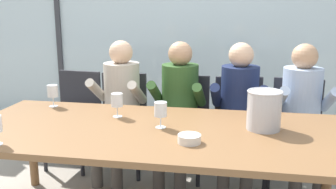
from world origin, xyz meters
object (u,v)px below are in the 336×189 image
at_px(dining_table, 159,137).
at_px(person_navy_polo, 239,105).
at_px(person_pale_blue_shirt, 303,108).
at_px(wine_glass_by_left_taster, 161,110).
at_px(chair_left_of_center, 123,114).
at_px(person_olive_shirt, 178,102).
at_px(chair_center, 184,117).
at_px(chair_right_of_center, 239,120).
at_px(ice_bucket_primary, 264,110).
at_px(chair_near_curtain, 76,111).
at_px(person_beige_jumper, 119,99).
at_px(tasting_bowl, 189,139).
at_px(wine_glass_near_bucket, 53,91).
at_px(wine_glass_by_right_taster, 117,101).
at_px(chair_near_window_right, 296,123).

relative_size(dining_table, person_navy_polo, 2.13).
bearing_deg(person_pale_blue_shirt, dining_table, -145.59).
relative_size(person_navy_polo, wine_glass_by_left_taster, 6.95).
relative_size(chair_left_of_center, person_olive_shirt, 0.74).
relative_size(chair_center, chair_right_of_center, 1.00).
relative_size(person_pale_blue_shirt, ice_bucket_primary, 4.69).
bearing_deg(chair_center, chair_right_of_center, 4.25).
bearing_deg(chair_near_curtain, person_beige_jumper, -13.45).
distance_m(ice_bucket_primary, tasting_bowl, 0.57).
xyz_separation_m(dining_table, tasting_bowl, (0.23, -0.22, 0.08)).
height_order(wine_glass_by_left_taster, wine_glass_near_bucket, same).
distance_m(chair_left_of_center, ice_bucket_primary, 1.50).
distance_m(person_beige_jumper, person_olive_shirt, 0.53).
distance_m(person_pale_blue_shirt, wine_glass_near_bucket, 2.02).
height_order(chair_right_of_center, person_beige_jumper, person_beige_jumper).
xyz_separation_m(chair_center, tasting_bowl, (0.19, -1.18, 0.23)).
relative_size(chair_right_of_center, wine_glass_by_right_taster, 5.11).
bearing_deg(person_navy_polo, ice_bucket_primary, -75.81).
bearing_deg(wine_glass_near_bucket, wine_glass_by_left_taster, -21.59).
distance_m(person_olive_shirt, tasting_bowl, 1.07).
distance_m(person_olive_shirt, person_navy_polo, 0.52).
relative_size(chair_near_curtain, chair_center, 1.00).
xyz_separation_m(person_olive_shirt, wine_glass_by_right_taster, (-0.35, -0.61, 0.15)).
relative_size(person_navy_polo, ice_bucket_primary, 4.69).
height_order(chair_near_window_right, ice_bucket_primary, ice_bucket_primary).
xyz_separation_m(tasting_bowl, wine_glass_by_right_taster, (-0.58, 0.44, 0.09)).
distance_m(person_navy_polo, wine_glass_near_bucket, 1.53).
bearing_deg(chair_near_curtain, chair_near_window_right, 4.13).
bearing_deg(chair_near_curtain, person_navy_polo, -1.08).
distance_m(chair_near_curtain, chair_left_of_center, 0.48).
height_order(person_beige_jumper, wine_glass_near_bucket, person_beige_jumper).
height_order(person_beige_jumper, person_navy_polo, same).
distance_m(person_olive_shirt, person_pale_blue_shirt, 1.03).
xyz_separation_m(ice_bucket_primary, wine_glass_near_bucket, (-1.61, 0.28, -0.01)).
distance_m(chair_right_of_center, wine_glass_by_left_taster, 1.11).
bearing_deg(chair_center, person_beige_jumper, -161.39).
distance_m(person_pale_blue_shirt, ice_bucket_primary, 0.81).
relative_size(chair_center, tasting_bowl, 6.44).
distance_m(chair_near_curtain, wine_glass_by_right_taster, 1.06).
bearing_deg(wine_glass_by_left_taster, chair_right_of_center, 60.44).
bearing_deg(chair_right_of_center, person_beige_jumper, 179.12).
bearing_deg(tasting_bowl, wine_glass_by_left_taster, 131.71).
xyz_separation_m(chair_center, person_pale_blue_shirt, (1.00, -0.14, 0.17)).
distance_m(chair_center, tasting_bowl, 1.21).
relative_size(chair_right_of_center, person_olive_shirt, 0.74).
bearing_deg(wine_glass_by_right_taster, person_beige_jumper, 106.42).
bearing_deg(person_beige_jumper, person_navy_polo, 4.46).
bearing_deg(person_olive_shirt, wine_glass_near_bucket, -152.66).
xyz_separation_m(dining_table, chair_right_of_center, (0.53, 0.95, -0.14)).
xyz_separation_m(person_beige_jumper, tasting_bowl, (0.76, -1.04, 0.05)).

